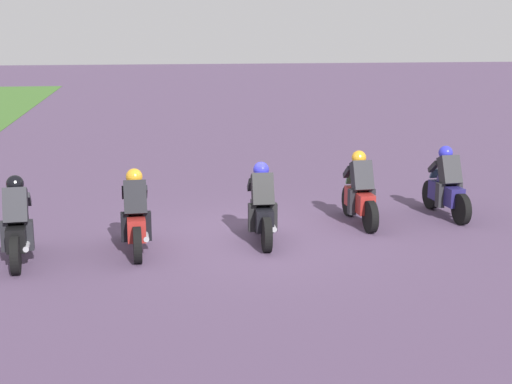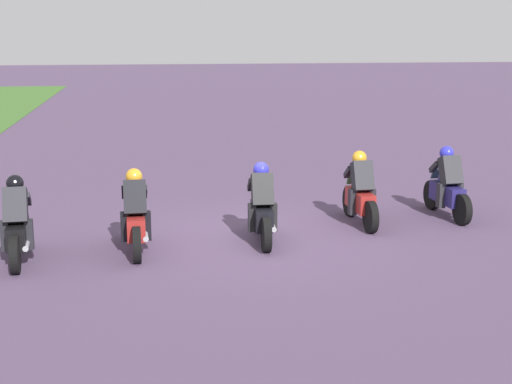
# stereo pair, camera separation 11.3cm
# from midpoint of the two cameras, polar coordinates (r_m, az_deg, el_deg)

# --- Properties ---
(ground_plane) EXTENTS (120.00, 120.00, 0.00)m
(ground_plane) POSITION_cam_midpoint_polar(r_m,az_deg,el_deg) (14.92, 0.04, -3.42)
(ground_plane) COLOR #4E3B57
(rider_lane_a) EXTENTS (2.04, 0.57, 1.51)m
(rider_lane_a) POSITION_cam_midpoint_polar(r_m,az_deg,el_deg) (16.90, 14.13, 0.28)
(rider_lane_a) COLOR black
(rider_lane_a) RESTS_ON ground_plane
(rider_lane_b) EXTENTS (2.04, 0.55, 1.51)m
(rider_lane_b) POSITION_cam_midpoint_polar(r_m,az_deg,el_deg) (15.95, 7.91, -0.17)
(rider_lane_b) COLOR black
(rider_lane_b) RESTS_ON ground_plane
(rider_lane_c) EXTENTS (2.04, 0.54, 1.51)m
(rider_lane_c) POSITION_cam_midpoint_polar(r_m,az_deg,el_deg) (14.56, 0.66, -1.29)
(rider_lane_c) COLOR black
(rider_lane_c) RESTS_ON ground_plane
(rider_lane_d) EXTENTS (2.04, 0.55, 1.51)m
(rider_lane_d) POSITION_cam_midpoint_polar(r_m,az_deg,el_deg) (14.09, -8.65, -1.90)
(rider_lane_d) COLOR black
(rider_lane_d) RESTS_ON ground_plane
(rider_lane_e) EXTENTS (2.04, 0.56, 1.51)m
(rider_lane_e) POSITION_cam_midpoint_polar(r_m,az_deg,el_deg) (13.97, -16.98, -2.45)
(rider_lane_e) COLOR black
(rider_lane_e) RESTS_ON ground_plane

